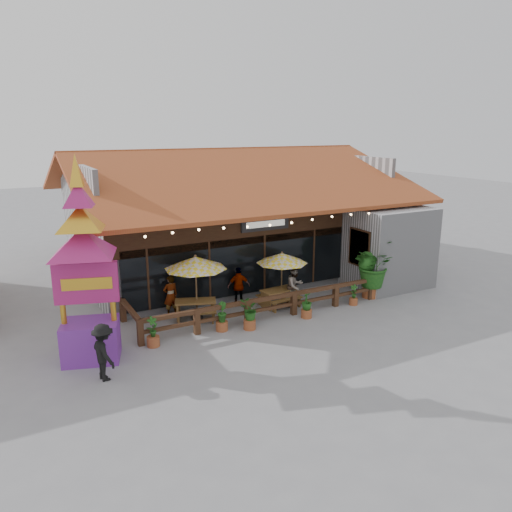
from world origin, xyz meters
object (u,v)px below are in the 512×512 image
picnic_table_left (196,306)px  picnic_table_right (279,295)px  umbrella_right (282,258)px  thai_sign_tower (83,248)px  pedestrian (104,352)px  umbrella_left (196,263)px  tropical_plant (372,265)px

picnic_table_left → picnic_table_right: picnic_table_left is taller
umbrella_right → thai_sign_tower: thai_sign_tower is taller
picnic_table_right → umbrella_right: bearing=38.5°
umbrella_right → pedestrian: umbrella_right is taller
umbrella_right → pedestrian: size_ratio=1.50×
thai_sign_tower → pedestrian: 3.14m
umbrella_left → tropical_plant: 7.56m
umbrella_left → thai_sign_tower: 4.72m
thai_sign_tower → tropical_plant: bearing=2.5°
umbrella_left → thai_sign_tower: bearing=-157.9°
umbrella_left → tropical_plant: umbrella_left is taller
umbrella_left → umbrella_right: bearing=-1.9°
umbrella_right → picnic_table_left: bearing=178.5°
thai_sign_tower → pedestrian: (0.09, -1.49, -2.76)m
picnic_table_left → picnic_table_right: 3.52m
picnic_table_right → tropical_plant: 4.18m
thai_sign_tower → pedestrian: thai_sign_tower is taller
tropical_plant → pedestrian: size_ratio=1.46×
umbrella_right → pedestrian: bearing=-158.4°
picnic_table_left → tropical_plant: size_ratio=0.77×
picnic_table_right → pedestrian: (-7.53, -2.90, 0.37)m
umbrella_right → thai_sign_tower: size_ratio=0.37×
picnic_table_left → picnic_table_right: (3.51, -0.26, -0.02)m
umbrella_left → picnic_table_right: umbrella_left is taller
umbrella_left → thai_sign_tower: (-4.17, -1.70, 1.42)m
thai_sign_tower → umbrella_right: bearing=11.4°
umbrella_right → umbrella_left: bearing=178.1°
picnic_table_left → tropical_plant: tropical_plant is taller
picnic_table_right → pedestrian: size_ratio=0.94×
umbrella_right → picnic_table_left: 3.99m
picnic_table_left → umbrella_left: bearing=21.9°
picnic_table_right → tropical_plant: size_ratio=0.64×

